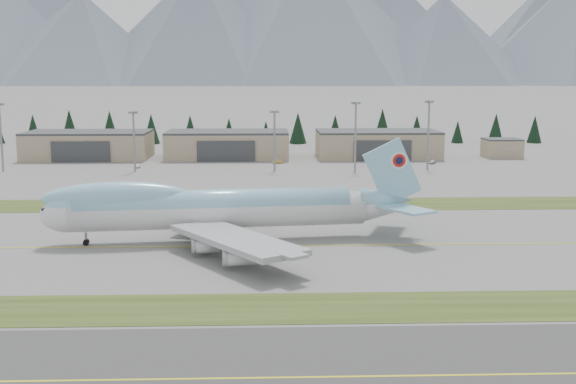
{
  "coord_description": "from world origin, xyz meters",
  "views": [
    {
      "loc": [
        -0.63,
        -137.36,
        33.26
      ],
      "look_at": [
        4.56,
        16.25,
        8.0
      ],
      "focal_mm": 45.0,
      "sensor_mm": 36.0,
      "label": 1
    }
  ],
  "objects_px": {
    "hangar_right": "(377,144)",
    "service_vehicle_c": "(432,164)",
    "hangar_left": "(89,145)",
    "boeing_747_freighter": "(215,208)",
    "service_vehicle_b": "(278,163)",
    "hangar_center": "(228,144)",
    "service_vehicle_a": "(137,168)"
  },
  "relations": [
    {
      "from": "hangar_center",
      "to": "service_vehicle_a",
      "type": "relative_size",
      "value": 12.67
    },
    {
      "from": "service_vehicle_b",
      "to": "hangar_right",
      "type": "bearing_deg",
      "value": -70.84
    },
    {
      "from": "hangar_left",
      "to": "hangar_center",
      "type": "distance_m",
      "value": 55.0
    },
    {
      "from": "hangar_left",
      "to": "hangar_center",
      "type": "bearing_deg",
      "value": 0.0
    },
    {
      "from": "hangar_right",
      "to": "hangar_left",
      "type": "bearing_deg",
      "value": 180.0
    },
    {
      "from": "hangar_center",
      "to": "hangar_left",
      "type": "bearing_deg",
      "value": 180.0
    },
    {
      "from": "hangar_right",
      "to": "service_vehicle_c",
      "type": "relative_size",
      "value": 10.58
    },
    {
      "from": "service_vehicle_b",
      "to": "service_vehicle_c",
      "type": "relative_size",
      "value": 0.91
    },
    {
      "from": "hangar_left",
      "to": "service_vehicle_b",
      "type": "xyz_separation_m",
      "value": [
        74.62,
        -18.98,
        -5.39
      ]
    },
    {
      "from": "hangar_center",
      "to": "service_vehicle_b",
      "type": "bearing_deg",
      "value": -44.05
    },
    {
      "from": "hangar_right",
      "to": "service_vehicle_a",
      "type": "relative_size",
      "value": 12.67
    },
    {
      "from": "service_vehicle_a",
      "to": "service_vehicle_b",
      "type": "relative_size",
      "value": 0.92
    },
    {
      "from": "hangar_left",
      "to": "hangar_center",
      "type": "relative_size",
      "value": 1.0
    },
    {
      "from": "boeing_747_freighter",
      "to": "hangar_center",
      "type": "xyz_separation_m",
      "value": [
        -4.61,
        145.13,
        -1.34
      ]
    },
    {
      "from": "service_vehicle_c",
      "to": "service_vehicle_b",
      "type": "bearing_deg",
      "value": -153.45
    },
    {
      "from": "hangar_right",
      "to": "service_vehicle_c",
      "type": "xyz_separation_m",
      "value": [
        17.32,
        -21.68,
        -5.39
      ]
    },
    {
      "from": "service_vehicle_a",
      "to": "service_vehicle_c",
      "type": "height_order",
      "value": "service_vehicle_c"
    },
    {
      "from": "hangar_left",
      "to": "service_vehicle_b",
      "type": "height_order",
      "value": "hangar_left"
    },
    {
      "from": "hangar_center",
      "to": "service_vehicle_b",
      "type": "relative_size",
      "value": 11.62
    },
    {
      "from": "boeing_747_freighter",
      "to": "hangar_center",
      "type": "distance_m",
      "value": 145.21
    },
    {
      "from": "boeing_747_freighter",
      "to": "service_vehicle_c",
      "type": "height_order",
      "value": "boeing_747_freighter"
    },
    {
      "from": "boeing_747_freighter",
      "to": "hangar_center",
      "type": "relative_size",
      "value": 1.62
    },
    {
      "from": "hangar_center",
      "to": "service_vehicle_b",
      "type": "distance_m",
      "value": 27.82
    },
    {
      "from": "hangar_left",
      "to": "service_vehicle_c",
      "type": "distance_m",
      "value": 134.19
    },
    {
      "from": "boeing_747_freighter",
      "to": "service_vehicle_b",
      "type": "height_order",
      "value": "boeing_747_freighter"
    },
    {
      "from": "hangar_left",
      "to": "hangar_right",
      "type": "relative_size",
      "value": 1.0
    },
    {
      "from": "boeing_747_freighter",
      "to": "hangar_right",
      "type": "distance_m",
      "value": 155.35
    },
    {
      "from": "service_vehicle_a",
      "to": "service_vehicle_c",
      "type": "xyz_separation_m",
      "value": [
        108.23,
        8.26,
        0.0
      ]
    },
    {
      "from": "boeing_747_freighter",
      "to": "service_vehicle_a",
      "type": "height_order",
      "value": "boeing_747_freighter"
    },
    {
      "from": "boeing_747_freighter",
      "to": "service_vehicle_b",
      "type": "relative_size",
      "value": 18.8
    },
    {
      "from": "hangar_right",
      "to": "service_vehicle_b",
      "type": "height_order",
      "value": "hangar_right"
    },
    {
      "from": "hangar_left",
      "to": "boeing_747_freighter",
      "type": "bearing_deg",
      "value": -67.67
    }
  ]
}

